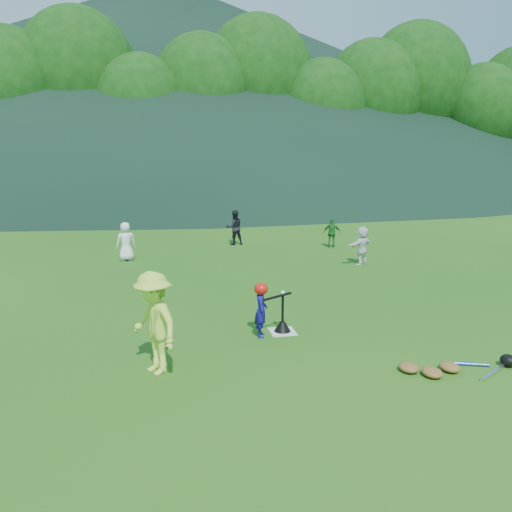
{
  "coord_description": "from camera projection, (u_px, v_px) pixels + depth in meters",
  "views": [
    {
      "loc": [
        -2.08,
        -8.26,
        3.12
      ],
      "look_at": [
        0.0,
        2.5,
        0.9
      ],
      "focal_mm": 35.0,
      "sensor_mm": 36.0,
      "label": 1
    }
  ],
  "objects": [
    {
      "name": "fielder_c",
      "position": [
        332.0,
        233.0,
        17.09
      ],
      "size": [
        0.65,
        0.43,
        1.02
      ],
      "primitive_type": "imported",
      "rotation": [
        0.0,
        0.0,
        2.81
      ],
      "color": "#227126",
      "rests_on": "ground"
    },
    {
      "name": "fielder_a",
      "position": [
        126.0,
        242.0,
        14.94
      ],
      "size": [
        0.63,
        0.48,
        1.16
      ],
      "primitive_type": "imported",
      "rotation": [
        0.0,
        0.0,
        3.36
      ],
      "color": "white",
      "rests_on": "ground"
    },
    {
      "name": "batter_gear",
      "position": [
        262.0,
        289.0,
        8.6
      ],
      "size": [
        0.71,
        0.32,
        0.3
      ],
      "color": "red",
      "rests_on": "ground"
    },
    {
      "name": "batting_tee",
      "position": [
        282.0,
        325.0,
        8.93
      ],
      "size": [
        0.3,
        0.3,
        0.68
      ],
      "color": "black",
      "rests_on": "home_plate"
    },
    {
      "name": "outfield_fence",
      "position": [
        189.0,
        190.0,
        35.76
      ],
      "size": [
        70.07,
        0.08,
        1.33
      ],
      "color": "gray",
      "rests_on": "ground"
    },
    {
      "name": "equipment_pile",
      "position": [
        450.0,
        367.0,
        7.32
      ],
      "size": [
        1.8,
        0.7,
        0.19
      ],
      "color": "olive",
      "rests_on": "ground"
    },
    {
      "name": "baseball",
      "position": [
        283.0,
        292.0,
        8.81
      ],
      "size": [
        0.08,
        0.08,
        0.08
      ],
      "primitive_type": "sphere",
      "color": "white",
      "rests_on": "batting_tee"
    },
    {
      "name": "adult_coach",
      "position": [
        154.0,
        323.0,
        7.16
      ],
      "size": [
        0.99,
        1.12,
        1.51
      ],
      "primitive_type": "imported",
      "rotation": [
        0.0,
        0.0,
        -1.01
      ],
      "color": "#C4EB45",
      "rests_on": "ground"
    },
    {
      "name": "fielder_b",
      "position": [
        235.0,
        227.0,
        17.64
      ],
      "size": [
        0.65,
        0.54,
        1.22
      ],
      "primitive_type": "imported",
      "rotation": [
        0.0,
        0.0,
        3.28
      ],
      "color": "black",
      "rests_on": "ground"
    },
    {
      "name": "tree_line",
      "position": [
        184.0,
        91.0,
        39.92
      ],
      "size": [
        70.04,
        11.4,
        14.82
      ],
      "color": "#382314",
      "rests_on": "ground"
    },
    {
      "name": "distant_hills",
      "position": [
        121.0,
        83.0,
        83.29
      ],
      "size": [
        155.0,
        140.0,
        32.0
      ],
      "color": "black",
      "rests_on": "ground"
    },
    {
      "name": "fielder_d",
      "position": [
        362.0,
        246.0,
        14.4
      ],
      "size": [
        1.04,
        0.86,
        1.12
      ],
      "primitive_type": "imported",
      "rotation": [
        0.0,
        0.0,
        3.75
      ],
      "color": "white",
      "rests_on": "ground"
    },
    {
      "name": "home_plate",
      "position": [
        282.0,
        332.0,
        8.95
      ],
      "size": [
        0.45,
        0.45,
        0.02
      ],
      "primitive_type": "cube",
      "color": "silver",
      "rests_on": "ground"
    },
    {
      "name": "batter_child",
      "position": [
        261.0,
        310.0,
        8.67
      ],
      "size": [
        0.29,
        0.38,
        0.94
      ],
      "primitive_type": "imported",
      "rotation": [
        0.0,
        0.0,
        1.38
      ],
      "color": "navy",
      "rests_on": "ground"
    },
    {
      "name": "ground",
      "position": [
        282.0,
        332.0,
        8.96
      ],
      "size": [
        120.0,
        120.0,
        0.0
      ],
      "primitive_type": "plane",
      "color": "#185713",
      "rests_on": "ground"
    }
  ]
}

